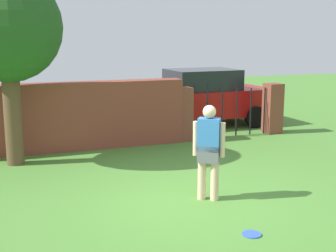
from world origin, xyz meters
TOP-DOWN VIEW (x-y plane):
  - ground_plane at (0.00, 0.00)m, footprint 40.00×40.00m
  - brick_wall at (-1.50, 4.24)m, footprint 6.00×0.50m
  - tree at (-2.63, 3.39)m, footprint 2.26×2.26m
  - person at (0.31, -0.06)m, footprint 0.46×0.39m
  - fence_gate at (2.97, 4.24)m, footprint 3.19×0.44m
  - car at (2.89, 5.85)m, footprint 4.26×2.05m
  - frisbee_blue at (0.27, -1.56)m, footprint 0.27×0.27m

SIDE VIEW (x-z plane):
  - ground_plane at x=0.00m, z-range 0.00..0.00m
  - frisbee_blue at x=0.27m, z-range 0.00..0.02m
  - fence_gate at x=2.97m, z-range 0.00..1.40m
  - brick_wall at x=-1.50m, z-range 0.00..1.63m
  - car at x=2.89m, z-range 0.00..1.72m
  - person at x=0.31m, z-range 0.09..1.71m
  - tree at x=-2.63m, z-range 0.84..4.87m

